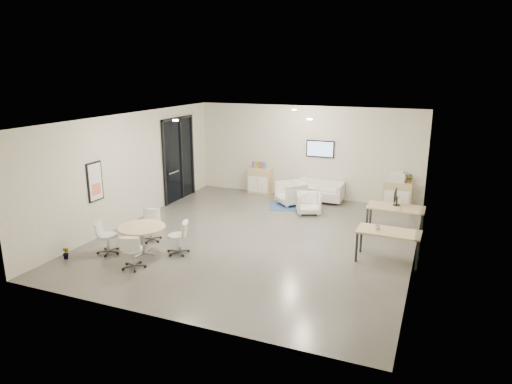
{
  "coord_description": "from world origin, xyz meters",
  "views": [
    {
      "loc": [
        4.35,
        -10.74,
        4.4
      ],
      "look_at": [
        -0.22,
        0.4,
        1.15
      ],
      "focal_mm": 32.0,
      "sensor_mm": 36.0,
      "label": 1
    }
  ],
  "objects_px": {
    "sideboard_right": "(397,195)",
    "armchair_right": "(309,202)",
    "loveseat": "(320,192)",
    "desk_front": "(389,234)",
    "sideboard_left": "(260,181)",
    "desk_rear": "(396,210)",
    "armchair_left": "(291,192)",
    "round_table": "(142,230)"
  },
  "relations": [
    {
      "from": "armchair_right",
      "to": "desk_front",
      "type": "bearing_deg",
      "value": -67.52
    },
    {
      "from": "desk_front",
      "to": "round_table",
      "type": "relative_size",
      "value": 1.28
    },
    {
      "from": "armchair_right",
      "to": "round_table",
      "type": "xyz_separation_m",
      "value": [
        -2.89,
        -4.66,
        0.24
      ]
    },
    {
      "from": "loveseat",
      "to": "desk_front",
      "type": "distance_m",
      "value": 5.2
    },
    {
      "from": "sideboard_right",
      "to": "round_table",
      "type": "bearing_deg",
      "value": -130.36
    },
    {
      "from": "sideboard_left",
      "to": "desk_front",
      "type": "xyz_separation_m",
      "value": [
        5.07,
        -4.54,
        0.21
      ]
    },
    {
      "from": "round_table",
      "to": "loveseat",
      "type": "bearing_deg",
      "value": 65.29
    },
    {
      "from": "sideboard_right",
      "to": "desk_rear",
      "type": "xyz_separation_m",
      "value": [
        0.19,
        -2.58,
        0.26
      ]
    },
    {
      "from": "sideboard_right",
      "to": "desk_front",
      "type": "relative_size",
      "value": 0.6
    },
    {
      "from": "desk_front",
      "to": "desk_rear",
      "type": "bearing_deg",
      "value": 92.81
    },
    {
      "from": "armchair_left",
      "to": "armchair_right",
      "type": "distance_m",
      "value": 1.12
    },
    {
      "from": "armchair_left",
      "to": "desk_front",
      "type": "bearing_deg",
      "value": -1.39
    },
    {
      "from": "loveseat",
      "to": "desk_rear",
      "type": "relative_size",
      "value": 1.06
    },
    {
      "from": "sideboard_left",
      "to": "loveseat",
      "type": "xyz_separation_m",
      "value": [
        2.28,
        -0.16,
        -0.14
      ]
    },
    {
      "from": "sideboard_left",
      "to": "desk_rear",
      "type": "relative_size",
      "value": 0.62
    },
    {
      "from": "armchair_left",
      "to": "desk_front",
      "type": "relative_size",
      "value": 0.59
    },
    {
      "from": "sideboard_right",
      "to": "round_table",
      "type": "relative_size",
      "value": 0.77
    },
    {
      "from": "armchair_left",
      "to": "round_table",
      "type": "xyz_separation_m",
      "value": [
        -2.06,
        -5.4,
        0.18
      ]
    },
    {
      "from": "sideboard_left",
      "to": "desk_rear",
      "type": "xyz_separation_m",
      "value": [
        5.02,
        -2.57,
        0.24
      ]
    },
    {
      "from": "desk_rear",
      "to": "sideboard_left",
      "type": "bearing_deg",
      "value": 153.78
    },
    {
      "from": "desk_front",
      "to": "round_table",
      "type": "xyz_separation_m",
      "value": [
        -5.63,
        -1.81,
        -0.06
      ]
    },
    {
      "from": "armchair_left",
      "to": "sideboard_right",
      "type": "bearing_deg",
      "value": 59.63
    },
    {
      "from": "round_table",
      "to": "desk_front",
      "type": "bearing_deg",
      "value": 17.8
    },
    {
      "from": "sideboard_right",
      "to": "desk_rear",
      "type": "distance_m",
      "value": 2.6
    },
    {
      "from": "desk_rear",
      "to": "desk_front",
      "type": "bearing_deg",
      "value": -87.83
    },
    {
      "from": "desk_rear",
      "to": "armchair_right",
      "type": "bearing_deg",
      "value": 162.73
    },
    {
      "from": "desk_rear",
      "to": "round_table",
      "type": "distance_m",
      "value": 6.74
    },
    {
      "from": "sideboard_right",
      "to": "armchair_right",
      "type": "relative_size",
      "value": 1.2
    },
    {
      "from": "armchair_left",
      "to": "desk_front",
      "type": "distance_m",
      "value": 5.07
    },
    {
      "from": "sideboard_left",
      "to": "armchair_right",
      "type": "xyz_separation_m",
      "value": [
        2.32,
        -1.69,
        -0.1
      ]
    },
    {
      "from": "sideboard_right",
      "to": "armchair_right",
      "type": "height_order",
      "value": "sideboard_right"
    },
    {
      "from": "sideboard_right",
      "to": "armchair_right",
      "type": "xyz_separation_m",
      "value": [
        -2.51,
        -1.69,
        -0.07
      ]
    },
    {
      "from": "loveseat",
      "to": "armchair_right",
      "type": "distance_m",
      "value": 1.53
    },
    {
      "from": "sideboard_right",
      "to": "loveseat",
      "type": "height_order",
      "value": "sideboard_right"
    },
    {
      "from": "sideboard_right",
      "to": "desk_rear",
      "type": "height_order",
      "value": "sideboard_right"
    },
    {
      "from": "sideboard_right",
      "to": "round_table",
      "type": "xyz_separation_m",
      "value": [
        -5.39,
        -6.35,
        0.17
      ]
    },
    {
      "from": "armchair_left",
      "to": "desk_rear",
      "type": "relative_size",
      "value": 0.57
    },
    {
      "from": "desk_front",
      "to": "round_table",
      "type": "distance_m",
      "value": 5.91
    },
    {
      "from": "sideboard_right",
      "to": "armchair_left",
      "type": "distance_m",
      "value": 3.46
    },
    {
      "from": "desk_rear",
      "to": "desk_front",
      "type": "xyz_separation_m",
      "value": [
        0.04,
        -1.96,
        -0.03
      ]
    },
    {
      "from": "armchair_right",
      "to": "round_table",
      "type": "bearing_deg",
      "value": -143.21
    },
    {
      "from": "sideboard_left",
      "to": "loveseat",
      "type": "relative_size",
      "value": 0.59
    }
  ]
}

